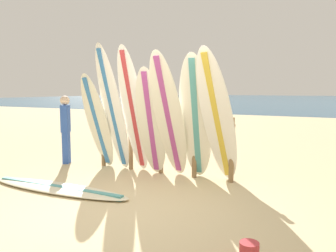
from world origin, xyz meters
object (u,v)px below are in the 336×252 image
object	(u,v)px
surfboard_rack	(161,138)
surfboard_leaning_left	(113,109)
surfboard_lying_on_sand	(57,188)
beachgoer_standing	(66,126)
surfboard_leaning_center_left	(133,111)
surfboard_leaning_center_right	(169,118)
surfboard_leaning_far_right	(218,119)
surfboard_leaning_far_left	(97,122)
surfboard_leaning_right	(196,119)
surfboard_leaning_center	(151,123)

from	to	relation	value
surfboard_rack	surfboard_leaning_left	xyz separation A→B (m)	(-0.88, -0.35, 0.55)
surfboard_lying_on_sand	beachgoer_standing	world-z (taller)	beachgoer_standing
surfboard_leaning_left	surfboard_lying_on_sand	bearing A→B (deg)	-93.53
surfboard_rack	surfboard_leaning_center_left	distance (m)	0.75
surfboard_leaning_left	surfboard_leaning_center_right	size ratio (longest dim) A/B	1.10
surfboard_leaning_far_right	surfboard_lying_on_sand	world-z (taller)	surfboard_leaning_far_right
beachgoer_standing	surfboard_leaning_center_right	bearing A→B (deg)	-4.76
surfboard_leaning_center_left	surfboard_leaning_far_left	bearing A→B (deg)	179.45
surfboard_leaning_center_left	surfboard_leaning_center_right	bearing A→B (deg)	-8.79
beachgoer_standing	surfboard_leaning_right	bearing A→B (deg)	-1.11
surfboard_leaning_far_right	surfboard_leaning_right	bearing A→B (deg)	168.49
surfboard_leaning_center	surfboard_rack	bearing A→B (deg)	84.70
surfboard_leaning_far_left	surfboard_leaning_center_right	bearing A→B (deg)	-4.57
surfboard_leaning_right	surfboard_leaning_center_left	bearing A→B (deg)	-178.47
surfboard_leaning_far_left	surfboard_leaning_far_right	distance (m)	2.60
surfboard_leaning_right	surfboard_rack	bearing A→B (deg)	162.72
surfboard_leaning_far_right	surfboard_leaning_center_left	bearing A→B (deg)	178.21
surfboard_lying_on_sand	surfboard_leaning_center_left	bearing A→B (deg)	70.20
surfboard_leaning_center_right	surfboard_lying_on_sand	size ratio (longest dim) A/B	0.83
surfboard_rack	surfboard_leaning_far_left	world-z (taller)	surfboard_leaning_far_left
surfboard_leaning_far_left	surfboard_leaning_left	bearing A→B (deg)	-8.62
surfboard_leaning_right	surfboard_leaning_far_right	distance (m)	0.44
surfboard_leaning_center_right	surfboard_leaning_right	world-z (taller)	surfboard_leaning_center_right
surfboard_leaning_far_right	surfboard_rack	bearing A→B (deg)	164.64
surfboard_leaning_far_left	beachgoer_standing	xyz separation A→B (m)	(-0.97, 0.09, -0.15)
surfboard_leaning_left	surfboard_leaning_center_right	distance (m)	1.28
surfboard_leaning_far_right	surfboard_leaning_left	bearing A→B (deg)	-179.85
surfboard_leaning_center	surfboard_lying_on_sand	size ratio (longest dim) A/B	0.75
surfboard_leaning_center	beachgoer_standing	bearing A→B (deg)	176.74
surfboard_leaning_center_left	surfboard_leaning_far_right	size ratio (longest dim) A/B	1.06
surfboard_leaning_center	surfboard_leaning_far_right	xyz separation A→B (m)	(1.30, -0.02, 0.13)
surfboard_leaning_left	beachgoer_standing	bearing A→B (deg)	173.78
surfboard_leaning_far_right	beachgoer_standing	world-z (taller)	surfboard_leaning_far_right
surfboard_leaning_center_left	surfboard_leaning_center_right	world-z (taller)	surfboard_leaning_center_left
surfboard_leaning_left	surfboard_leaning_center_left	bearing A→B (deg)	7.59
surfboard_leaning_center_left	surfboard_leaning_center	xyz separation A→B (m)	(0.41, -0.03, -0.20)
surfboard_leaning_center_left	surfboard_rack	bearing A→B (deg)	33.91
surfboard_leaning_center_right	surfboard_lying_on_sand	xyz separation A→B (m)	(-1.36, -1.34, -1.11)
surfboard_leaning_left	surfboard_leaning_far_right	xyz separation A→B (m)	(2.15, 0.01, -0.10)
beachgoer_standing	surfboard_lying_on_sand	bearing A→B (deg)	-49.78
surfboard_rack	surfboard_leaning_center	xyz separation A→B (m)	(-0.03, -0.33, 0.33)
surfboard_leaning_center_right	surfboard_lying_on_sand	world-z (taller)	surfboard_leaning_center_right
surfboard_leaning_far_left	surfboard_leaning_right	xyz separation A→B (m)	(2.17, 0.03, 0.14)
surfboard_rack	surfboard_leaning_center_left	bearing A→B (deg)	-146.09
surfboard_leaning_far_right	beachgoer_standing	distance (m)	3.58
surfboard_leaning_center_left	surfboard_leaning_far_right	bearing A→B (deg)	-1.79
surfboard_rack	surfboard_leaning_right	bearing A→B (deg)	-17.28
surfboard_leaning_far_left	surfboard_leaning_center	size ratio (longest dim) A/B	0.96
surfboard_leaning_left	surfboard_leaning_center	world-z (taller)	surfboard_leaning_left
surfboard_leaning_far_right	surfboard_lying_on_sand	bearing A→B (deg)	-147.65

